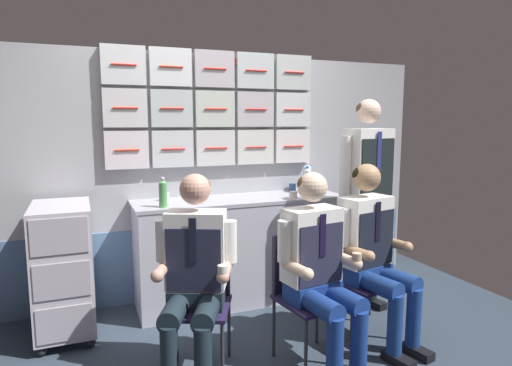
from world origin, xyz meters
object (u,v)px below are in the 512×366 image
Objects in this scene: service_trolley at (64,267)px; crew_member_left at (194,269)px; folding_chair_right at (304,283)px; crew_member_standing at (366,185)px; crew_member_right at (319,263)px; coffee_cup_white at (293,195)px; folding_chair_left at (199,288)px; crew_member_near_trolley at (373,246)px; folding_chair_near_trolley at (356,266)px; water_bottle_blue_cap at (307,180)px.

crew_member_left reaches higher than service_trolley.
folding_chair_right is 0.47× the size of crew_member_standing.
crew_member_right reaches higher than coffee_cup_white.
folding_chair_left is 0.47× the size of crew_member_standing.
crew_member_near_trolley reaches higher than crew_member_right.
service_trolley is 1.86m from crew_member_right.
crew_member_near_trolley reaches higher than service_trolley.
folding_chair_right is 1.00× the size of folding_chair_near_trolley.
crew_member_left reaches higher than crew_member_right.
service_trolley is 2.24m from crew_member_near_trolley.
crew_member_right is (0.76, -0.18, -0.00)m from crew_member_left.
folding_chair_near_trolley is at bearing -76.92° from coffee_cup_white.
folding_chair_near_trolley is at bearing 32.49° from crew_member_right.
service_trolley is at bearing -175.24° from water_bottle_blue_cap.
crew_member_right is (0.69, -0.32, 0.18)m from folding_chair_left.
crew_member_right reaches higher than water_bottle_blue_cap.
coffee_cup_white is (1.02, 0.70, 0.44)m from folding_chair_left.
folding_chair_near_trolley is 0.85m from coffee_cup_white.
crew_member_near_trolley reaches higher than coffee_cup_white.
folding_chair_right is 0.54m from folding_chair_near_trolley.
folding_chair_left is 1.24m from crew_member_near_trolley.
crew_member_standing is (1.50, 0.33, 0.55)m from folding_chair_left.
crew_member_near_trolley is 0.67m from crew_member_standing.
water_bottle_blue_cap is at bearing 35.91° from folding_chair_left.
crew_member_left is 1.28m from crew_member_near_trolley.
crew_member_right is at bearing -35.28° from service_trolley.
water_bottle_blue_cap reaches higher than service_trolley.
folding_chair_right is at bearing -163.19° from folding_chair_near_trolley.
service_trolley is 1.18× the size of folding_chair_right.
crew_member_left is 1.74m from water_bottle_blue_cap.
crew_member_right is 19.40× the size of coffee_cup_white.
water_bottle_blue_cap is (0.06, 1.09, 0.33)m from crew_member_near_trolley.
coffee_cup_white is (1.84, -0.05, 0.43)m from service_trolley.
crew_member_left reaches higher than water_bottle_blue_cap.
folding_chair_right is at bearing -13.90° from folding_chair_left.
crew_member_standing reaches higher than crew_member_near_trolley.
folding_chair_near_trolley is 0.65× the size of crew_member_near_trolley.
crew_member_right is 0.55m from crew_member_near_trolley.
crew_member_left is 19.44× the size of coffee_cup_white.
crew_member_standing is at bearing 38.98° from crew_member_right.
crew_member_standing reaches higher than water_bottle_blue_cap.
crew_member_right is at bearing -81.74° from folding_chair_right.
folding_chair_near_trolley is at bearing -0.47° from folding_chair_left.
service_trolley reaches higher than folding_chair_right.
folding_chair_right and folding_chair_near_trolley have the same top height.
folding_chair_near_trolley is 12.82× the size of coffee_cup_white.
coffee_cup_white is at bearing 102.87° from crew_member_near_trolley.
crew_member_standing is at bearing 12.43° from folding_chair_left.
water_bottle_blue_cap is at bearing 4.76° from service_trolley.
crew_member_right reaches higher than folding_chair_right.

